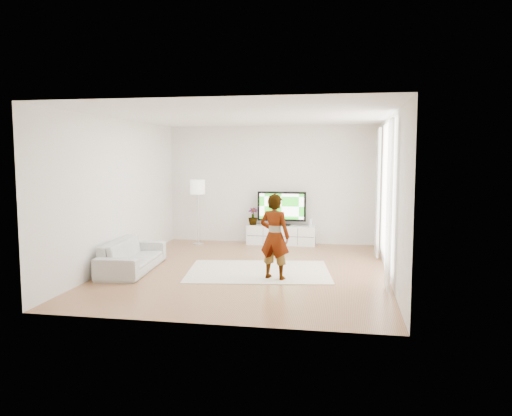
% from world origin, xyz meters
% --- Properties ---
extents(floor, '(6.00, 6.00, 0.00)m').
position_xyz_m(floor, '(0.00, 0.00, 0.00)').
color(floor, '#A8754C').
rests_on(floor, ground).
extents(ceiling, '(6.00, 6.00, 0.00)m').
position_xyz_m(ceiling, '(0.00, 0.00, 2.80)').
color(ceiling, white).
rests_on(ceiling, wall_back).
extents(wall_left, '(0.02, 6.00, 2.80)m').
position_xyz_m(wall_left, '(-2.50, 0.00, 1.40)').
color(wall_left, silver).
rests_on(wall_left, floor).
extents(wall_right, '(0.02, 6.00, 2.80)m').
position_xyz_m(wall_right, '(2.50, 0.00, 1.40)').
color(wall_right, silver).
rests_on(wall_right, floor).
extents(wall_back, '(5.00, 0.02, 2.80)m').
position_xyz_m(wall_back, '(0.00, 3.00, 1.40)').
color(wall_back, silver).
rests_on(wall_back, floor).
extents(wall_front, '(5.00, 0.02, 2.80)m').
position_xyz_m(wall_front, '(0.00, -3.00, 1.40)').
color(wall_front, silver).
rests_on(wall_front, floor).
extents(window, '(0.01, 2.60, 2.50)m').
position_xyz_m(window, '(2.48, 0.30, 1.45)').
color(window, white).
rests_on(window, wall_right).
extents(curtain_near, '(0.04, 0.70, 2.60)m').
position_xyz_m(curtain_near, '(2.40, -1.00, 1.35)').
color(curtain_near, white).
rests_on(curtain_near, floor).
extents(curtain_far, '(0.04, 0.70, 2.60)m').
position_xyz_m(curtain_far, '(2.40, 1.60, 1.35)').
color(curtain_far, white).
rests_on(curtain_far, floor).
extents(media_console, '(1.62, 0.46, 0.45)m').
position_xyz_m(media_console, '(0.28, 2.76, 0.23)').
color(media_console, white).
rests_on(media_console, floor).
extents(television, '(1.15, 0.23, 0.80)m').
position_xyz_m(television, '(0.28, 2.79, 0.89)').
color(television, black).
rests_on(television, media_console).
extents(game_console, '(0.08, 0.15, 0.20)m').
position_xyz_m(game_console, '(0.98, 2.76, 0.55)').
color(game_console, white).
rests_on(game_console, media_console).
extents(potted_plant, '(0.24, 0.24, 0.41)m').
position_xyz_m(potted_plant, '(-0.41, 2.77, 0.66)').
color(potted_plant, '#3F7238').
rests_on(potted_plant, media_console).
extents(rug, '(2.77, 2.17, 0.01)m').
position_xyz_m(rug, '(0.21, -0.09, 0.01)').
color(rug, beige).
rests_on(rug, floor).
extents(player, '(0.60, 0.48, 1.45)m').
position_xyz_m(player, '(0.57, -0.58, 0.74)').
color(player, '#334772').
rests_on(player, rug).
extents(sofa, '(0.91, 1.97, 0.56)m').
position_xyz_m(sofa, '(-2.09, -0.39, 0.28)').
color(sofa, '#ADADA8').
rests_on(sofa, floor).
extents(floor_lamp, '(0.34, 0.34, 1.53)m').
position_xyz_m(floor_lamp, '(-1.68, 2.45, 1.30)').
color(floor_lamp, silver).
rests_on(floor_lamp, floor).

